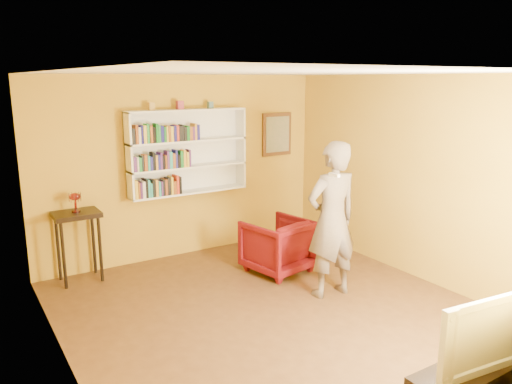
{
  "coord_description": "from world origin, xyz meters",
  "views": [
    {
      "loc": [
        -3.01,
        -4.3,
        2.63
      ],
      "look_at": [
        0.17,
        0.75,
        1.28
      ],
      "focal_mm": 35.0,
      "sensor_mm": 36.0,
      "label": 1
    }
  ],
  "objects_px": {
    "person": "(332,220)",
    "television": "(482,329)",
    "console_table": "(77,224)",
    "ruby_lustre": "(75,198)",
    "bookshelf": "(186,152)",
    "armchair": "(278,245)"
  },
  "relations": [
    {
      "from": "console_table",
      "to": "armchair",
      "type": "height_order",
      "value": "console_table"
    },
    {
      "from": "console_table",
      "to": "person",
      "type": "distance_m",
      "value": 3.3
    },
    {
      "from": "bookshelf",
      "to": "person",
      "type": "bearing_deg",
      "value": -68.95
    },
    {
      "from": "console_table",
      "to": "armchair",
      "type": "xyz_separation_m",
      "value": [
        2.42,
        -1.12,
        -0.41
      ]
    },
    {
      "from": "ruby_lustre",
      "to": "bookshelf",
      "type": "bearing_deg",
      "value": 5.5
    },
    {
      "from": "console_table",
      "to": "person",
      "type": "xyz_separation_m",
      "value": [
        2.53,
        -2.11,
        0.18
      ]
    },
    {
      "from": "bookshelf",
      "to": "person",
      "type": "xyz_separation_m",
      "value": [
        0.87,
        -2.27,
        -0.63
      ]
    },
    {
      "from": "bookshelf",
      "to": "armchair",
      "type": "height_order",
      "value": "bookshelf"
    },
    {
      "from": "armchair",
      "to": "person",
      "type": "relative_size",
      "value": 0.43
    },
    {
      "from": "person",
      "to": "television",
      "type": "height_order",
      "value": "person"
    },
    {
      "from": "person",
      "to": "television",
      "type": "xyz_separation_m",
      "value": [
        -0.53,
        -2.39,
        -0.21
      ]
    },
    {
      "from": "person",
      "to": "television",
      "type": "bearing_deg",
      "value": 81.2
    },
    {
      "from": "console_table",
      "to": "armchair",
      "type": "relative_size",
      "value": 1.15
    },
    {
      "from": "bookshelf",
      "to": "television",
      "type": "relative_size",
      "value": 1.69
    },
    {
      "from": "ruby_lustre",
      "to": "console_table",
      "type": "bearing_deg",
      "value": 131.19
    },
    {
      "from": "ruby_lustre",
      "to": "armchair",
      "type": "bearing_deg",
      "value": -24.96
    },
    {
      "from": "bookshelf",
      "to": "console_table",
      "type": "bearing_deg",
      "value": -174.5
    },
    {
      "from": "ruby_lustre",
      "to": "television",
      "type": "relative_size",
      "value": 0.24
    },
    {
      "from": "console_table",
      "to": "television",
      "type": "relative_size",
      "value": 0.89
    },
    {
      "from": "console_table",
      "to": "television",
      "type": "distance_m",
      "value": 4.92
    },
    {
      "from": "ruby_lustre",
      "to": "television",
      "type": "height_order",
      "value": "ruby_lustre"
    },
    {
      "from": "bookshelf",
      "to": "television",
      "type": "xyz_separation_m",
      "value": [
        0.34,
        -4.66,
        -0.84
      ]
    }
  ]
}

